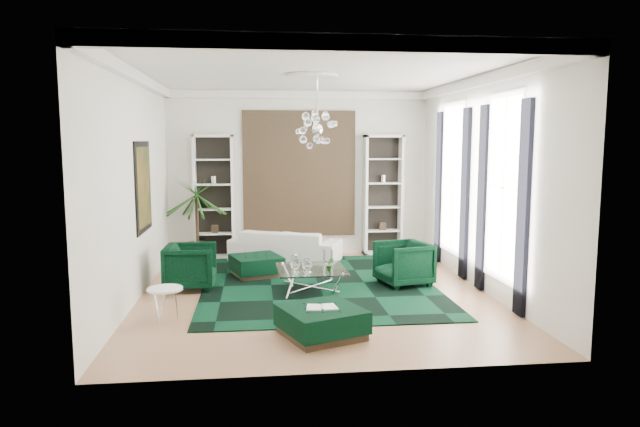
{
  "coord_description": "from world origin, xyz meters",
  "views": [
    {
      "loc": [
        -1.0,
        -9.71,
        2.65
      ],
      "look_at": [
        0.15,
        0.5,
        1.34
      ],
      "focal_mm": 32.0,
      "sensor_mm": 36.0,
      "label": 1
    }
  ],
  "objects": [
    {
      "name": "window_near",
      "position": [
        2.99,
        -0.9,
        1.9
      ],
      "size": [
        0.03,
        1.1,
        2.9
      ],
      "primitive_type": "cube",
      "color": "white",
      "rests_on": "wall_right"
    },
    {
      "name": "painting",
      "position": [
        -2.97,
        0.6,
        1.85
      ],
      "size": [
        0.04,
        1.3,
        1.6
      ],
      "primitive_type": "cube",
      "color": "black",
      "rests_on": "wall_left"
    },
    {
      "name": "armchair_right",
      "position": [
        1.69,
        0.37,
        0.41
      ],
      "size": [
        1.08,
        1.06,
        0.81
      ],
      "primitive_type": "imported",
      "rotation": [
        0.0,
        0.0,
        -1.33
      ],
      "color": "black",
      "rests_on": "floor"
    },
    {
      "name": "book",
      "position": [
        -0.14,
        -2.25,
        0.42
      ],
      "size": [
        0.42,
        0.28,
        0.03
      ],
      "primitive_type": "cube",
      "color": "white",
      "rests_on": "ottoman_front"
    },
    {
      "name": "sofa",
      "position": [
        -0.38,
        2.75,
        0.35
      ],
      "size": [
        2.57,
        1.76,
        0.7
      ],
      "primitive_type": "imported",
      "rotation": [
        0.0,
        0.0,
        2.76
      ],
      "color": "silver",
      "rests_on": "floor"
    },
    {
      "name": "tapestry",
      "position": [
        0.0,
        3.46,
        1.9
      ],
      "size": [
        2.5,
        0.06,
        2.8
      ],
      "primitive_type": "cube",
      "color": "black",
      "rests_on": "wall_back"
    },
    {
      "name": "curtain_far_b",
      "position": [
        2.96,
        2.28,
        1.65
      ],
      "size": [
        0.07,
        0.3,
        3.25
      ],
      "primitive_type": "cube",
      "color": "black",
      "rests_on": "floor"
    },
    {
      "name": "crown_molding",
      "position": [
        0.0,
        0.0,
        3.7
      ],
      "size": [
        6.0,
        7.0,
        0.18
      ],
      "primitive_type": null,
      "color": "white",
      "rests_on": "ceiling"
    },
    {
      "name": "ceiling_medallion",
      "position": [
        0.0,
        0.3,
        3.77
      ],
      "size": [
        0.9,
        0.9,
        0.05
      ],
      "primitive_type": "cylinder",
      "color": "white",
      "rests_on": "ceiling"
    },
    {
      "name": "table_plant",
      "position": [
        0.25,
        -0.12,
        0.53
      ],
      "size": [
        0.14,
        0.12,
        0.24
      ],
      "primitive_type": "imported",
      "rotation": [
        0.0,
        0.0,
        -0.08
      ],
      "color": "#1E4B18",
      "rests_on": "coffee_table"
    },
    {
      "name": "ottoman_side",
      "position": [
        -1.02,
        1.42,
        0.2
      ],
      "size": [
        1.14,
        1.14,
        0.4
      ],
      "primitive_type": "cube",
      "rotation": [
        0.0,
        0.0,
        0.32
      ],
      "color": "black",
      "rests_on": "floor"
    },
    {
      "name": "chandelier",
      "position": [
        0.08,
        0.31,
        2.85
      ],
      "size": [
        0.91,
        0.91,
        0.72
      ],
      "primitive_type": null,
      "rotation": [
        0.0,
        0.0,
        0.15
      ],
      "color": "white",
      "rests_on": "ceiling"
    },
    {
      "name": "floor",
      "position": [
        0.0,
        0.0,
        -0.01
      ],
      "size": [
        6.0,
        7.0,
        0.02
      ],
      "primitive_type": "cube",
      "color": "tan",
      "rests_on": "ground"
    },
    {
      "name": "curtain_near_b",
      "position": [
        2.96,
        -0.12,
        1.65
      ],
      "size": [
        0.07,
        0.3,
        3.25
      ],
      "primitive_type": "cube",
      "color": "black",
      "rests_on": "floor"
    },
    {
      "name": "side_table",
      "position": [
        -2.35,
        -1.37,
        0.25
      ],
      "size": [
        0.6,
        0.6,
        0.5
      ],
      "primitive_type": "cylinder",
      "rotation": [
        0.0,
        0.0,
        -0.17
      ],
      "color": "white",
      "rests_on": "floor"
    },
    {
      "name": "palm",
      "position": [
        -2.32,
        3.11,
        1.2
      ],
      "size": [
        1.6,
        1.6,
        2.4
      ],
      "primitive_type": null,
      "rotation": [
        0.0,
        0.0,
        0.07
      ],
      "color": "#1E4B18",
      "rests_on": "floor"
    },
    {
      "name": "wall_right",
      "position": [
        3.01,
        0.0,
        1.9
      ],
      "size": [
        0.02,
        7.0,
        3.8
      ],
      "primitive_type": "cube",
      "color": "silver",
      "rests_on": "ground"
    },
    {
      "name": "wall_front",
      "position": [
        0.0,
        -3.51,
        1.9
      ],
      "size": [
        6.0,
        0.02,
        3.8
      ],
      "primitive_type": "cube",
      "color": "silver",
      "rests_on": "ground"
    },
    {
      "name": "shelving_left",
      "position": [
        -1.95,
        3.31,
        1.4
      ],
      "size": [
        0.9,
        0.38,
        2.8
      ],
      "primitive_type": null,
      "color": "white",
      "rests_on": "floor"
    },
    {
      "name": "shelving_right",
      "position": [
        1.95,
        3.31,
        1.4
      ],
      "size": [
        0.9,
        0.38,
        2.8
      ],
      "primitive_type": null,
      "color": "white",
      "rests_on": "floor"
    },
    {
      "name": "ceiling",
      "position": [
        0.0,
        0.0,
        3.81
      ],
      "size": [
        6.0,
        7.0,
        0.02
      ],
      "primitive_type": "cube",
      "color": "white",
      "rests_on": "ground"
    },
    {
      "name": "wall_left",
      "position": [
        -3.01,
        0.0,
        1.9
      ],
      "size": [
        0.02,
        7.0,
        3.8
      ],
      "primitive_type": "cube",
      "color": "silver",
      "rests_on": "ground"
    },
    {
      "name": "curtain_far_a",
      "position": [
        2.96,
        0.72,
        1.65
      ],
      "size": [
        0.07,
        0.3,
        3.25
      ],
      "primitive_type": "cube",
      "color": "black",
      "rests_on": "floor"
    },
    {
      "name": "ottoman_front",
      "position": [
        -0.14,
        -2.25,
        0.2
      ],
      "size": [
        1.3,
        1.3,
        0.4
      ],
      "primitive_type": "cube",
      "rotation": [
        0.0,
        0.0,
        0.37
      ],
      "color": "black",
      "rests_on": "floor"
    },
    {
      "name": "wall_back",
      "position": [
        0.0,
        3.51,
        1.9
      ],
      "size": [
        6.0,
        0.02,
        3.8
      ],
      "primitive_type": "cube",
      "color": "silver",
      "rests_on": "ground"
    },
    {
      "name": "curtain_near_a",
      "position": [
        2.96,
        -1.68,
        1.65
      ],
      "size": [
        0.07,
        0.3,
        3.25
      ],
      "primitive_type": "cube",
      "color": "black",
      "rests_on": "floor"
    },
    {
      "name": "coffee_table",
      "position": [
        -0.05,
        0.13,
        0.21
      ],
      "size": [
        1.22,
        1.22,
        0.41
      ],
      "primitive_type": null,
      "rotation": [
        0.0,
        0.0,
        0.02
      ],
      "color": "white",
      "rests_on": "floor"
    },
    {
      "name": "armchair_left",
      "position": [
        -2.2,
        0.54,
        0.41
      ],
      "size": [
        0.91,
        0.89,
        0.81
      ],
      "primitive_type": "imported",
      "rotation": [
        0.0,
        0.0,
        1.55
      ],
      "color": "black",
      "rests_on": "floor"
    },
    {
      "name": "window_far",
      "position": [
        2.99,
        1.5,
        1.9
      ],
      "size": [
        0.03,
        1.1,
        2.9
      ],
      "primitive_type": "cube",
      "color": "white",
      "rests_on": "wall_right"
    },
    {
      "name": "rug",
      "position": [
        0.12,
        0.57,
        0.01
      ],
      "size": [
        4.2,
        5.0,
        0.02
      ],
      "primitive_type": "cube",
      "color": "black",
      "rests_on": "floor"
    }
  ]
}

